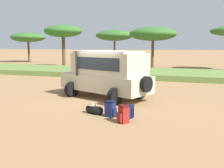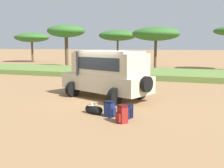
# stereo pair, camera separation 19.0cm
# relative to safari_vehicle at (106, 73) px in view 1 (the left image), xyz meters

# --- Properties ---
(ground_plane) EXTENTS (320.00, 320.00, 0.00)m
(ground_plane) POSITION_rel_safari_vehicle_xyz_m (-0.20, -0.48, -1.29)
(ground_plane) COLOR #9E754C
(grass_bank) EXTENTS (120.00, 7.00, 0.44)m
(grass_bank) POSITION_rel_safari_vehicle_xyz_m (-0.20, 10.86, -1.07)
(grass_bank) COLOR olive
(grass_bank) RESTS_ON ground_plane
(safari_vehicle) EXTENTS (5.39, 3.81, 2.44)m
(safari_vehicle) POSITION_rel_safari_vehicle_xyz_m (0.00, 0.00, 0.00)
(safari_vehicle) COLOR beige
(safari_vehicle) RESTS_ON ground_plane
(backpack_beside_front_wheel) EXTENTS (0.47, 0.37, 0.61)m
(backpack_beside_front_wheel) POSITION_rel_safari_vehicle_xyz_m (1.37, -3.36, -1.00)
(backpack_beside_front_wheel) COLOR navy
(backpack_beside_front_wheel) RESTS_ON ground_plane
(backpack_cluster_center) EXTENTS (0.46, 0.40, 0.51)m
(backpack_cluster_center) POSITION_rel_safari_vehicle_xyz_m (2.07, -3.33, -1.04)
(backpack_cluster_center) COLOR navy
(backpack_cluster_center) RESTS_ON ground_plane
(backpack_near_rear_wheel) EXTENTS (0.46, 0.46, 0.64)m
(backpack_near_rear_wheel) POSITION_rel_safari_vehicle_xyz_m (2.07, -3.98, -0.99)
(backpack_near_rear_wheel) COLOR maroon
(backpack_near_rear_wheel) RESTS_ON ground_plane
(duffel_bag_low_black_case) EXTENTS (0.82, 0.51, 0.43)m
(duffel_bag_low_black_case) POSITION_rel_safari_vehicle_xyz_m (0.62, -3.16, -1.12)
(duffel_bag_low_black_case) COLOR black
(duffel_bag_low_black_case) RESTS_ON ground_plane
(acacia_tree_far_left) EXTENTS (5.78, 5.04, 4.80)m
(acacia_tree_far_left) POSITION_rel_safari_vehicle_xyz_m (-22.15, 23.83, 2.72)
(acacia_tree_far_left) COLOR brown
(acacia_tree_far_left) RESTS_ON ground_plane
(acacia_tree_left_mid) EXTENTS (4.78, 4.50, 5.29)m
(acacia_tree_left_mid) POSITION_rel_safari_vehicle_xyz_m (-11.85, 16.88, 3.17)
(acacia_tree_left_mid) COLOR brown
(acacia_tree_left_mid) RESTS_ON ground_plane
(acacia_tree_centre_back) EXTENTS (5.85, 5.01, 5.05)m
(acacia_tree_centre_back) POSITION_rel_safari_vehicle_xyz_m (-8.01, 25.76, 2.93)
(acacia_tree_centre_back) COLOR brown
(acacia_tree_centre_back) RESTS_ON ground_plane
(acacia_tree_right_mid) EXTENTS (5.60, 5.66, 4.89)m
(acacia_tree_right_mid) POSITION_rel_safari_vehicle_xyz_m (-0.91, 18.69, 2.77)
(acacia_tree_right_mid) COLOR brown
(acacia_tree_right_mid) RESTS_ON ground_plane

